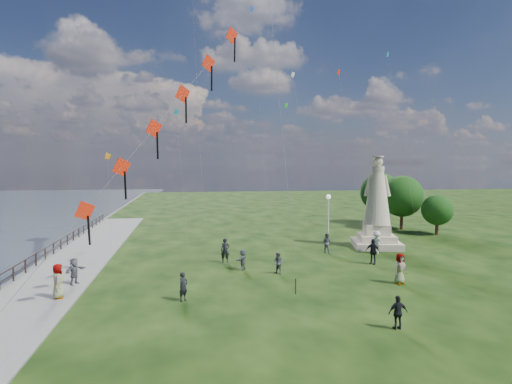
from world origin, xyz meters
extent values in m
cube|color=slate|center=(-16.50, 10.00, -0.20)|extent=(0.30, 160.00, 0.60)
cube|color=slate|center=(-14.00, 8.00, 0.05)|extent=(5.00, 60.00, 0.10)
cylinder|color=black|center=(-16.30, 8.00, 0.50)|extent=(0.11, 0.11, 1.00)
cylinder|color=black|center=(-16.30, 10.00, 0.50)|extent=(0.11, 0.11, 1.00)
cylinder|color=black|center=(-16.30, 12.00, 0.50)|extent=(0.11, 0.11, 1.00)
cylinder|color=black|center=(-16.30, 14.00, 0.50)|extent=(0.11, 0.11, 1.00)
cylinder|color=black|center=(-16.30, 16.00, 0.50)|extent=(0.11, 0.11, 1.00)
cylinder|color=black|center=(-16.30, 18.00, 0.50)|extent=(0.11, 0.11, 1.00)
cylinder|color=black|center=(-16.30, 20.00, 0.50)|extent=(0.11, 0.11, 1.00)
cylinder|color=black|center=(-16.30, 22.00, 0.50)|extent=(0.11, 0.11, 1.00)
cylinder|color=black|center=(-16.30, 24.00, 0.50)|extent=(0.11, 0.11, 1.00)
cylinder|color=black|center=(-16.30, 26.00, 0.50)|extent=(0.11, 0.11, 1.00)
cylinder|color=black|center=(-16.30, 28.00, 0.50)|extent=(0.11, 0.11, 1.00)
cylinder|color=black|center=(-16.30, 30.00, 0.50)|extent=(0.11, 0.11, 1.00)
cylinder|color=black|center=(-16.30, 32.00, 0.50)|extent=(0.11, 0.11, 1.00)
cylinder|color=black|center=(-16.30, 34.00, 0.50)|extent=(0.11, 0.11, 1.00)
cylinder|color=black|center=(-16.30, 36.00, 0.50)|extent=(0.11, 0.11, 1.00)
cube|color=black|center=(-16.30, 10.00, 0.98)|extent=(0.06, 52.00, 0.06)
cube|color=black|center=(-16.30, 10.00, 0.55)|extent=(0.06, 52.00, 0.06)
cube|color=#BDA78F|center=(10.90, 15.11, 0.28)|extent=(4.74, 4.74, 0.56)
cube|color=#BDA78F|center=(10.90, 15.11, 0.85)|extent=(3.61, 3.61, 0.56)
cube|color=#BDA78F|center=(10.90, 15.11, 1.60)|extent=(2.48, 2.48, 0.94)
cylinder|color=#BDA78F|center=(10.90, 15.11, 6.96)|extent=(1.35, 1.35, 0.38)
sphere|color=#BDA78F|center=(10.90, 15.11, 7.54)|extent=(0.87, 0.87, 0.87)
cylinder|color=#BDA78F|center=(10.90, 15.11, 8.00)|extent=(1.03, 1.03, 0.09)
cylinder|color=silver|center=(7.02, 16.82, 2.13)|extent=(0.13, 0.13, 4.25)
sphere|color=white|center=(7.02, 16.82, 4.38)|extent=(0.43, 0.43, 0.43)
cylinder|color=#382314|center=(18.02, 24.17, 1.15)|extent=(0.36, 0.36, 2.31)
sphere|color=black|center=(18.02, 24.17, 3.75)|extent=(4.61, 4.61, 4.61)
cylinder|color=#382314|center=(19.97, 20.39, 0.79)|extent=(0.36, 0.36, 1.59)
sphere|color=black|center=(19.97, 20.39, 2.58)|extent=(3.18, 3.18, 3.18)
cylinder|color=#382314|center=(17.58, 28.79, 1.19)|extent=(0.36, 0.36, 2.38)
sphere|color=black|center=(17.58, 28.79, 3.86)|extent=(4.75, 4.75, 4.75)
imported|color=black|center=(-5.79, 2.76, 0.79)|extent=(0.68, 0.67, 1.58)
imported|color=#595960|center=(0.43, 7.45, 0.74)|extent=(0.81, 0.84, 1.49)
imported|color=black|center=(3.76, -2.71, 0.77)|extent=(0.91, 0.48, 1.54)
imported|color=#595960|center=(7.36, 4.05, 0.95)|extent=(1.06, 0.83, 1.89)
imported|color=#595960|center=(-12.36, 6.68, 0.81)|extent=(1.36, 1.61, 1.62)
imported|color=black|center=(-2.81, 11.31, 0.91)|extent=(0.70, 0.49, 1.83)
imported|color=#595960|center=(5.81, 13.53, 0.83)|extent=(0.91, 0.93, 1.65)
imported|color=silver|center=(9.75, 12.54, 0.93)|extent=(1.35, 1.20, 1.87)
imported|color=black|center=(7.89, 9.17, 0.93)|extent=(1.15, 1.19, 1.87)
imported|color=#595960|center=(-12.51, 3.99, 0.95)|extent=(0.73, 1.01, 1.89)
imported|color=#595960|center=(-1.79, 8.94, 0.72)|extent=(1.22, 1.44, 1.45)
cube|color=red|center=(-10.45, 1.52, 5.11)|extent=(0.87, 0.64, 1.03)
cube|color=black|center=(-10.27, 1.42, 4.16)|extent=(0.10, 0.28, 1.48)
cube|color=red|center=(-8.88, 2.82, 7.23)|extent=(0.87, 0.64, 1.03)
cube|color=black|center=(-8.70, 2.72, 6.28)|extent=(0.10, 0.28, 1.48)
cube|color=red|center=(-7.30, 4.11, 9.35)|extent=(0.87, 0.64, 1.03)
cube|color=black|center=(-7.12, 4.01, 8.40)|extent=(0.10, 0.28, 1.48)
cube|color=red|center=(-5.73, 5.41, 11.46)|extent=(0.87, 0.64, 1.03)
cube|color=black|center=(-5.55, 5.31, 10.51)|extent=(0.10, 0.28, 1.48)
cube|color=red|center=(-4.16, 6.70, 13.58)|extent=(0.87, 0.64, 1.03)
cube|color=black|center=(-3.98, 6.60, 12.63)|extent=(0.10, 0.28, 1.48)
cube|color=red|center=(-2.59, 8.00, 15.69)|extent=(0.87, 0.64, 1.03)
cube|color=black|center=(-2.41, 7.90, 14.74)|extent=(0.10, 0.28, 1.48)
cylinder|color=black|center=(0.50, 3.00, 0.45)|extent=(0.06, 0.06, 0.90)
cube|color=#167388|center=(-6.54, 20.64, 12.17)|extent=(0.51, 0.39, 0.57)
cylinder|color=#595959|center=(-6.04, 18.14, 6.11)|extent=(1.02, 5.02, 12.12)
cube|color=silver|center=(5.38, 23.87, 16.63)|extent=(0.51, 0.39, 0.57)
cylinder|color=#595959|center=(5.88, 21.37, 8.34)|extent=(1.02, 5.02, 16.58)
cube|color=red|center=(10.80, 25.18, 17.31)|extent=(0.51, 0.39, 0.57)
cylinder|color=#595959|center=(11.30, 22.68, 8.68)|extent=(1.02, 5.02, 17.27)
cylinder|color=#595959|center=(-4.40, 27.26, 13.93)|extent=(1.02, 5.02, 27.76)
cube|color=green|center=(6.01, 29.77, 14.23)|extent=(0.51, 0.39, 0.57)
cylinder|color=#595959|center=(6.51, 27.27, 7.14)|extent=(1.02, 5.02, 14.18)
cube|color=orange|center=(-12.52, 19.29, 8.02)|extent=(0.51, 0.39, 0.57)
cylinder|color=#595959|center=(-12.02, 16.79, 4.04)|extent=(1.02, 5.01, 7.98)
cube|color=blue|center=(1.10, 24.28, 23.20)|extent=(0.51, 0.39, 0.57)
cylinder|color=#595959|center=(1.60, 21.78, 11.63)|extent=(1.02, 5.02, 23.16)
cube|color=#167388|center=(13.98, 20.06, 18.08)|extent=(0.51, 0.39, 0.57)
cylinder|color=#595959|center=(14.48, 17.56, 9.06)|extent=(1.02, 5.02, 18.03)
camera|label=1|loc=(-5.41, -20.19, 7.45)|focal=30.00mm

